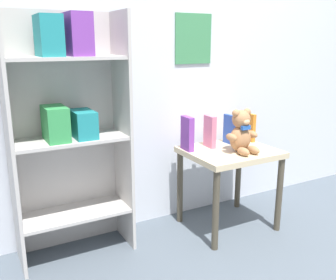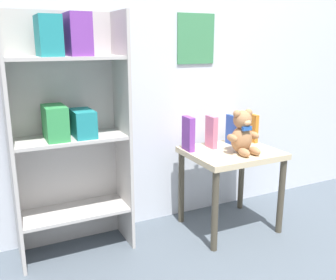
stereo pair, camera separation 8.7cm
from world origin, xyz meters
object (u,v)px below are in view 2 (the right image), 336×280
object	(u,v)px
book_standing_purple	(188,134)
book_standing_pink	(211,132)
book_standing_blue	(232,130)
book_standing_orange	(250,127)
bookshelf_side	(67,119)
teddy_bear	(243,133)
display_table	(231,163)

from	to	relation	value
book_standing_purple	book_standing_pink	distance (m)	0.16
book_standing_blue	book_standing_orange	bearing A→B (deg)	6.80
bookshelf_side	book_standing_orange	bearing A→B (deg)	-2.64
book_standing_pink	book_standing_blue	world-z (taller)	book_standing_pink
teddy_bear	bookshelf_side	bearing A→B (deg)	165.15
teddy_bear	book_standing_orange	bearing A→B (deg)	42.97
book_standing_pink	book_standing_purple	bearing A→B (deg)	179.94
bookshelf_side	book_standing_purple	bearing A→B (deg)	-5.64
bookshelf_side	display_table	distance (m)	1.04
book_standing_purple	book_standing_pink	xyz separation A→B (m)	(0.16, -0.01, -0.00)
bookshelf_side	book_standing_purple	distance (m)	0.74
bookshelf_side	book_standing_orange	world-z (taller)	bookshelf_side
book_standing_purple	book_standing_blue	xyz separation A→B (m)	(0.33, -0.01, -0.01)
display_table	book_standing_orange	world-z (taller)	book_standing_orange
book_standing_purple	book_standing_blue	bearing A→B (deg)	1.01
book_standing_blue	book_standing_orange	xyz separation A→B (m)	(0.16, 0.02, -0.00)
display_table	book_standing_pink	world-z (taller)	book_standing_pink
display_table	teddy_bear	size ratio (longest dim) A/B	2.07
book_standing_purple	teddy_bear	bearing A→B (deg)	-33.00
teddy_bear	display_table	bearing A→B (deg)	108.60
book_standing_pink	book_standing_orange	bearing A→B (deg)	6.45
bookshelf_side	display_table	xyz separation A→B (m)	(0.97, -0.19, -0.34)
book_standing_purple	display_table	bearing A→B (deg)	-23.45
display_table	book_standing_blue	distance (m)	0.23
book_standing_purple	book_standing_pink	bearing A→B (deg)	-0.31
display_table	book_standing_pink	size ratio (longest dim) A/B	2.69
display_table	teddy_bear	world-z (taller)	teddy_bear
display_table	book_standing_purple	xyz separation A→B (m)	(-0.25, 0.12, 0.19)
bookshelf_side	book_standing_blue	xyz separation A→B (m)	(1.05, -0.08, -0.16)
bookshelf_side	teddy_bear	xyz separation A→B (m)	(0.99, -0.26, -0.13)
teddy_bear	book_standing_blue	size ratio (longest dim) A/B	1.38
book_standing_blue	book_standing_orange	size ratio (longest dim) A/B	1.02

